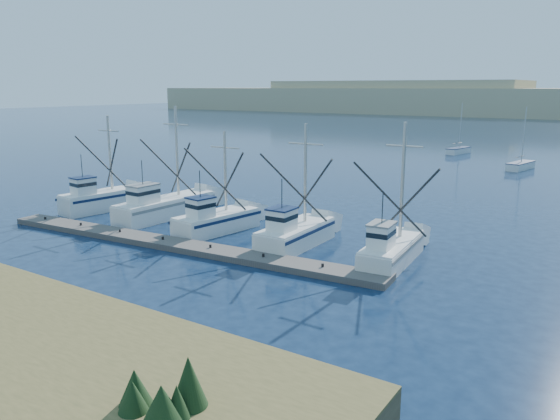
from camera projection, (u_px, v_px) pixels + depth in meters
name	position (u px, v px, depth m)	size (l,w,h in m)	color
ground	(209.00, 302.00, 27.47)	(500.00, 500.00, 0.00)	#0B1B33
floating_dock	(174.00, 244.00, 36.86)	(30.16, 2.01, 0.40)	#58524E
trawler_fleet	(208.00, 217.00, 41.27)	(29.90, 9.44, 9.08)	white
sailboat_near	(520.00, 166.00, 71.38)	(2.77, 5.83, 8.10)	white
sailboat_far	(458.00, 151.00, 88.23)	(2.64, 5.82, 8.10)	white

